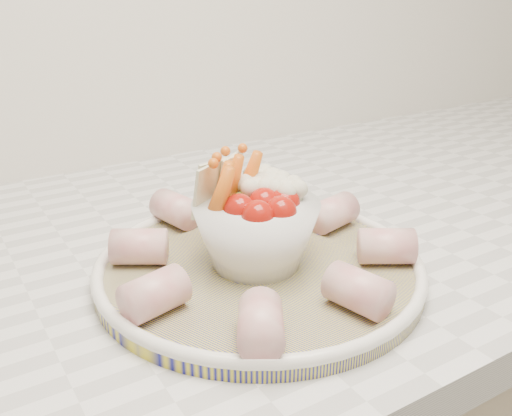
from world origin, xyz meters
TOP-DOWN VIEW (x-y plane):
  - serving_platter at (-0.08, 1.34)m, footprint 0.41×0.41m
  - veggie_bowl at (-0.09, 1.35)m, footprint 0.12×0.12m
  - cured_meat_rolls at (-0.09, 1.34)m, footprint 0.29×0.30m

SIDE VIEW (x-z plane):
  - serving_platter at x=-0.08m, z-range 0.92..0.94m
  - cured_meat_rolls at x=-0.09m, z-range 0.94..0.97m
  - veggie_bowl at x=-0.09m, z-range 0.92..1.03m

